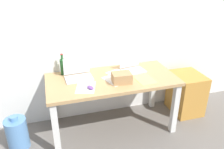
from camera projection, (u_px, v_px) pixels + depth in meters
ground_plane at (112, 126)px, 3.12m from camera, size 8.00×8.00×0.00m
back_wall at (103, 25)px, 2.94m from camera, size 5.20×0.08×2.60m
desk at (112, 85)px, 2.84m from camera, size 1.60×0.75×0.74m
laptop_left at (78, 74)px, 2.79m from camera, size 0.34×0.26×0.25m
laptop_right at (132, 68)px, 2.99m from camera, size 0.32×0.27×0.20m
beer_bottle at (63, 66)px, 2.86m from camera, size 0.07×0.07×0.27m
computer_mouse at (90, 88)px, 2.54m from camera, size 0.09×0.11×0.03m
cardboard_box at (122, 78)px, 2.67m from camera, size 0.24×0.19×0.12m
paper_sheet_near_back at (119, 74)px, 2.89m from camera, size 0.31×0.35×0.00m
paper_sheet_front_right at (145, 79)px, 2.77m from camera, size 0.24×0.31×0.00m
paper_sheet_front_left at (86, 87)px, 2.58m from camera, size 0.28×0.34×0.00m
paper_sheet_center at (115, 80)px, 2.75m from camera, size 0.29×0.35×0.00m
water_cooler_jug at (17, 133)px, 2.68m from camera, size 0.25×0.25×0.44m
filing_cabinet at (186, 93)px, 3.34m from camera, size 0.40×0.48×0.60m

